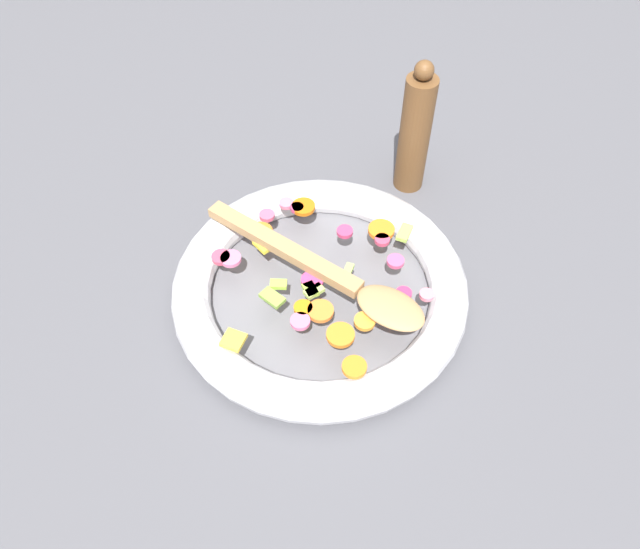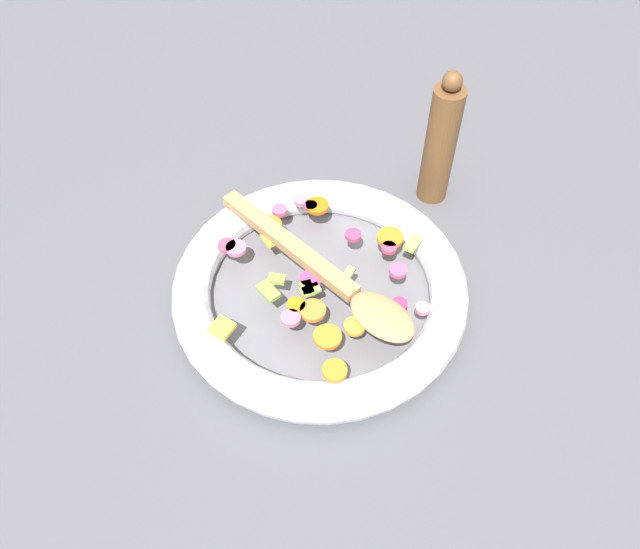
% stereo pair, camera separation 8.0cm
% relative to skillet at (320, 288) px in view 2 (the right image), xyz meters
% --- Properties ---
extents(ground_plane, '(4.00, 4.00, 0.00)m').
position_rel_skillet_xyz_m(ground_plane, '(0.00, 0.00, -0.02)').
color(ground_plane, '#4C4C51').
extents(skillet, '(0.39, 0.39, 0.05)m').
position_rel_skillet_xyz_m(skillet, '(0.00, 0.00, 0.00)').
color(skillet, slate).
rests_on(skillet, ground_plane).
extents(chopped_vegetables, '(0.29, 0.30, 0.01)m').
position_rel_skillet_xyz_m(chopped_vegetables, '(0.00, -0.00, 0.03)').
color(chopped_vegetables, orange).
rests_on(chopped_vegetables, skillet).
extents(wooden_spoon, '(0.29, 0.23, 0.01)m').
position_rel_skillet_xyz_m(wooden_spoon, '(-0.02, 0.01, 0.04)').
color(wooden_spoon, '#A87F51').
rests_on(wooden_spoon, chopped_vegetables).
extents(pepper_mill, '(0.05, 0.05, 0.21)m').
position_rel_skillet_xyz_m(pepper_mill, '(-0.14, -0.22, 0.08)').
color(pepper_mill, brown).
rests_on(pepper_mill, ground_plane).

